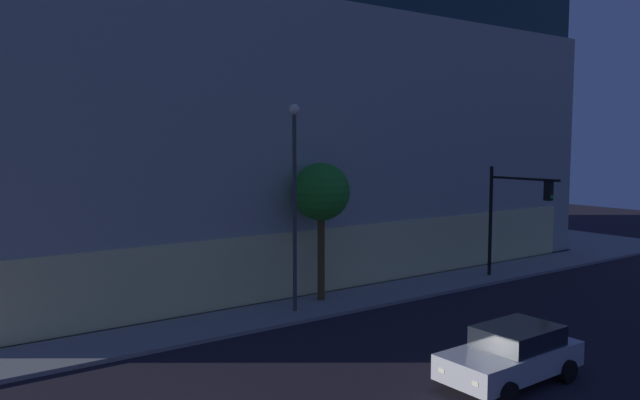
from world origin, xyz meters
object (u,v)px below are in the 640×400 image
object	(u,v)px
traffic_light_far_corner	(512,206)
sidewalk_tree	(321,193)
modern_building	(232,124)
car_silver	(512,354)
street_lamp_sidewalk	(295,183)

from	to	relation	value
traffic_light_far_corner	sidewalk_tree	bearing A→B (deg)	167.44
modern_building	car_silver	size ratio (longest dim) A/B	7.70
traffic_light_far_corner	sidewalk_tree	world-z (taller)	sidewalk_tree
car_silver	sidewalk_tree	bearing A→B (deg)	86.07
traffic_light_far_corner	car_silver	bearing A→B (deg)	-142.30
traffic_light_far_corner	street_lamp_sidewalk	xyz separation A→B (m)	(-11.89, 1.36, 1.50)
modern_building	traffic_light_far_corner	world-z (taller)	modern_building
traffic_light_far_corner	modern_building	bearing A→B (deg)	114.23
modern_building	sidewalk_tree	world-z (taller)	modern_building
modern_building	sidewalk_tree	xyz separation A→B (m)	(-2.86, -13.58, -3.31)
traffic_light_far_corner	car_silver	xyz separation A→B (m)	(-10.70, -8.27, -2.98)
sidewalk_tree	car_silver	bearing A→B (deg)	-93.93
traffic_light_far_corner	car_silver	distance (m)	13.84
street_lamp_sidewalk	sidewalk_tree	world-z (taller)	street_lamp_sidewalk
car_silver	traffic_light_far_corner	bearing A→B (deg)	37.70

